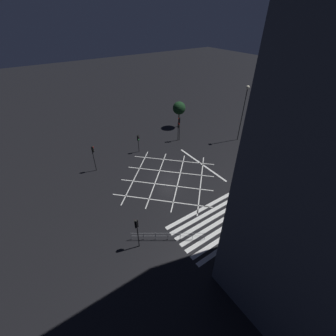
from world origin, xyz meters
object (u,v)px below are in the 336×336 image
traffic_light_median_north (138,140)px  street_lamp_east (245,100)px  street_lamp_west (235,213)px  street_lamp_far (285,132)px  traffic_light_sw_cross (137,228)px  traffic_light_ne_cross (179,128)px  street_tree_near (179,108)px  traffic_light_ne_main (179,124)px  traffic_light_se_main (260,172)px  traffic_light_nw_main (93,154)px  street_tree_far (314,170)px

traffic_light_median_north → street_lamp_east: (17.53, -6.50, 5.20)m
traffic_light_median_north → street_lamp_east: 19.41m
street_lamp_west → street_lamp_far: 20.34m
traffic_light_sw_cross → traffic_light_ne_cross: traffic_light_sw_cross is taller
street_tree_near → street_lamp_west: bearing=-118.0°
traffic_light_median_north → traffic_light_ne_main: size_ratio=0.71×
traffic_light_sw_cross → street_tree_near: bearing=-44.6°
traffic_light_sw_cross → street_lamp_far: street_lamp_far is taller
traffic_light_ne_main → street_lamp_far: bearing=118.4°
traffic_light_se_main → traffic_light_nw_main: size_ratio=0.98×
traffic_light_nw_main → traffic_light_median_north: bearing=7.7°
traffic_light_nw_main → traffic_light_ne_main: (16.16, 0.68, 0.23)m
traffic_light_sw_cross → street_tree_far: 22.88m
street_lamp_east → street_lamp_west: size_ratio=1.15×
traffic_light_median_north → traffic_light_ne_main: bearing=87.2°
street_lamp_west → traffic_light_ne_cross: bearing=64.3°
street_tree_near → street_lamp_east: bearing=-62.1°
traffic_light_median_north → street_tree_far: bearing=31.1°
traffic_light_median_north → street_lamp_far: 22.59m
street_lamp_west → street_tree_near: 30.80m
traffic_light_nw_main → street_tree_near: (19.70, 5.51, 1.00)m
street_tree_far → traffic_light_se_main: bearing=138.2°
street_lamp_far → traffic_light_ne_main: bearing=118.4°
traffic_light_nw_main → traffic_light_ne_cross: 16.00m
traffic_light_ne_main → street_lamp_far: size_ratio=0.54×
street_lamp_far → traffic_light_sw_cross: bearing=-177.0°
traffic_light_se_main → traffic_light_median_north: bearing=-64.3°
traffic_light_ne_cross → street_tree_near: bearing=142.7°
traffic_light_ne_cross → street_tree_near: size_ratio=0.68×
street_tree_near → traffic_light_sw_cross: bearing=-134.6°
traffic_light_ne_cross → street_lamp_west: bearing=-25.7°
street_lamp_east → traffic_light_se_main: bearing=-129.1°
traffic_light_se_main → traffic_light_ne_main: size_ratio=0.90×
traffic_light_nw_main → street_tree_far: street_tree_far is taller
traffic_light_median_north → street_lamp_far: (16.28, -15.32, 3.20)m
traffic_light_median_north → traffic_light_se_main: bearing=25.7°
street_lamp_east → street_lamp_far: street_lamp_east is taller
street_lamp_west → street_tree_far: 16.10m
traffic_light_ne_cross → street_lamp_east: size_ratio=0.36×
traffic_light_sw_cross → street_tree_near: 29.65m
traffic_light_se_main → street_lamp_east: size_ratio=0.41×
traffic_light_nw_main → street_tree_near: bearing=15.6°
traffic_light_ne_main → traffic_light_nw_main: bearing=2.4°
traffic_light_se_main → street_lamp_east: (9.05, 11.13, 4.58)m
traffic_light_sw_cross → traffic_light_ne_cross: size_ratio=1.07×
traffic_light_nw_main → street_lamp_east: size_ratio=0.42×
traffic_light_nw_main → street_lamp_far: bearing=-30.4°
traffic_light_ne_main → street_lamp_far: street_lamp_far is taller
traffic_light_sw_cross → street_lamp_west: 9.51m
street_lamp_east → street_tree_near: 12.85m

